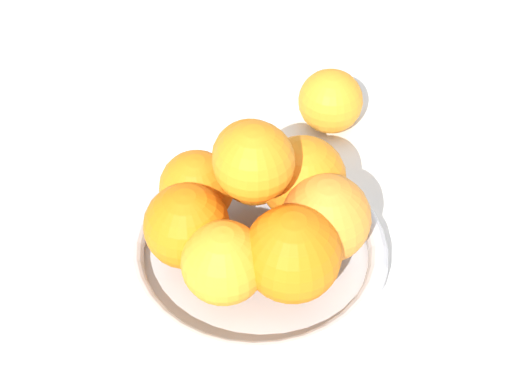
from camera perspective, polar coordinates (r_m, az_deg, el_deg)
ground_plane at (r=0.80m, az=0.00°, el=-5.22°), size 4.00×4.00×0.00m
fruit_bowl at (r=0.78m, az=0.00°, el=-4.32°), size 0.24×0.24×0.04m
orange_pile at (r=0.73m, az=0.28°, el=-0.94°), size 0.19×0.19×0.13m
stray_orange at (r=0.92m, az=4.99°, el=6.06°), size 0.07×0.07×0.07m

